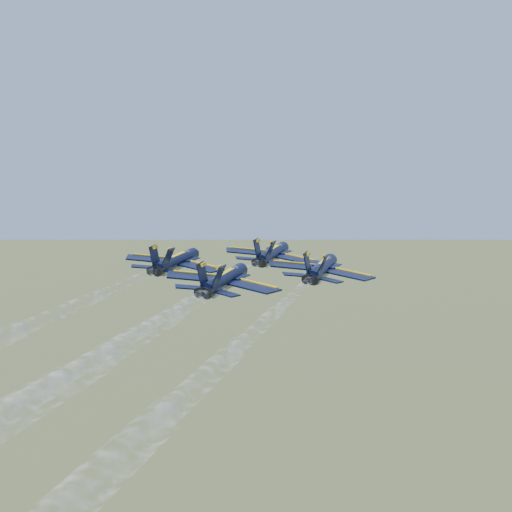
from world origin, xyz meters
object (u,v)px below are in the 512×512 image
at_px(jet_lead, 273,254).
at_px(jet_slot, 225,279).
at_px(jet_left, 177,261).
at_px(jet_right, 322,268).

bearing_deg(jet_lead, jet_slot, -90.64).
bearing_deg(jet_left, jet_right, -3.54).
bearing_deg(jet_left, jet_slot, -49.72).
distance_m(jet_left, jet_slot, 17.61).
xyz_separation_m(jet_lead, jet_left, (-10.19, -12.60, 0.00)).
bearing_deg(jet_slot, jet_lead, 89.36).
height_order(jet_right, jet_slot, same).
bearing_deg(jet_left, jet_lead, 43.96).
distance_m(jet_lead, jet_left, 16.20).
bearing_deg(jet_right, jet_slot, -130.03).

